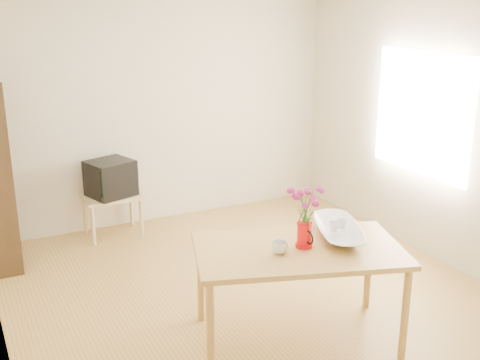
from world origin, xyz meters
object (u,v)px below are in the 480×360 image
table (298,257)px  television (110,177)px  bowl (339,207)px  mug (280,247)px  pitcher (304,236)px

table → television: television is taller
bowl → table: bearing=-170.7°
table → bowl: 0.50m
table → mug: size_ratio=14.89×
table → pitcher: bearing=16.0°
mug → television: bearing=-69.7°
table → television: 2.73m
bowl → television: 2.82m
pitcher → bowl: (0.35, 0.07, 0.14)m
mug → bowl: bearing=-162.2°
mug → bowl: 0.60m
table → television: bearing=122.8°
table → bowl: bearing=27.2°
bowl → television: size_ratio=0.90×
pitcher → mug: pitcher is taller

